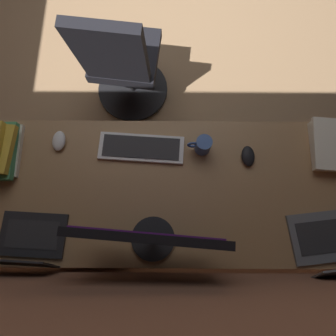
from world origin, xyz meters
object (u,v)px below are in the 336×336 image
at_px(drawer_pedestal, 109,204).
at_px(book_stack_near, 329,145).
at_px(mouse_main, 248,156).
at_px(coffee_mug, 203,145).
at_px(laptop_left, 27,245).
at_px(office_chair, 123,65).
at_px(monitor_primary, 150,238).
at_px(laptop_leftmost, 331,251).
at_px(keyboard_main, 141,148).
at_px(mouse_spare, 59,141).

relative_size(drawer_pedestal, book_stack_near, 2.48).
bearing_deg(drawer_pedestal, mouse_main, -165.68).
bearing_deg(drawer_pedestal, coffee_mug, -155.85).
bearing_deg(book_stack_near, laptop_left, 18.73).
bearing_deg(office_chair, book_stack_near, 148.85).
bearing_deg(monitor_primary, laptop_leftmost, 176.41).
bearing_deg(laptop_left, book_stack_near, -161.27).
distance_m(drawer_pedestal, monitor_primary, 0.72).
bearing_deg(office_chair, keyboard_main, 103.93).
xyz_separation_m(drawer_pedestal, book_stack_near, (-1.15, -0.25, 0.41)).
bearing_deg(mouse_main, mouse_spare, -4.55).
bearing_deg(mouse_main, drawer_pedestal, 14.32).
height_order(coffee_mug, office_chair, office_chair).
height_order(laptop_left, mouse_main, laptop_left).
distance_m(keyboard_main, mouse_spare, 0.41).
bearing_deg(laptop_leftmost, mouse_main, -53.87).
bearing_deg(mouse_spare, office_chair, -111.00).
xyz_separation_m(monitor_primary, laptop_left, (0.55, 0.03, -0.20)).
distance_m(mouse_spare, book_stack_near, 1.33).
xyz_separation_m(laptop_leftmost, mouse_spare, (1.26, -0.51, -0.03)).
relative_size(drawer_pedestal, monitor_primary, 1.26).
distance_m(drawer_pedestal, mouse_main, 0.87).
bearing_deg(office_chair, laptop_leftmost, 131.32).
bearing_deg(laptop_left, office_chair, -105.73).
relative_size(mouse_main, coffee_mug, 0.89).
bearing_deg(laptop_leftmost, office_chair, -48.68).
distance_m(monitor_primary, coffee_mug, 0.53).
relative_size(keyboard_main, office_chair, 0.44).
bearing_deg(coffee_mug, drawer_pedestal, 24.15).
bearing_deg(drawer_pedestal, office_chair, -93.83).
bearing_deg(laptop_left, mouse_spare, -98.60).
bearing_deg(office_chair, laptop_left, 74.27).
relative_size(monitor_primary, mouse_spare, 5.32).
bearing_deg(coffee_mug, keyboard_main, 0.34).
height_order(laptop_left, book_stack_near, laptop_left).
relative_size(book_stack_near, coffee_mug, 2.40).
distance_m(laptop_leftmost, laptop_left, 1.33).
xyz_separation_m(laptop_left, mouse_main, (-1.01, -0.42, -0.03)).
xyz_separation_m(mouse_main, mouse_spare, (0.94, -0.07, 0.00)).
xyz_separation_m(keyboard_main, mouse_spare, (0.41, -0.03, 0.01)).
bearing_deg(laptop_leftmost, keyboard_main, -29.67).
xyz_separation_m(monitor_primary, book_stack_near, (-0.86, -0.44, -0.22)).
bearing_deg(coffee_mug, laptop_left, 30.80).
bearing_deg(book_stack_near, keyboard_main, 0.69).
bearing_deg(keyboard_main, drawer_pedestal, 45.94).
bearing_deg(laptop_left, drawer_pedestal, -138.15).
relative_size(keyboard_main, mouse_spare, 4.11).
height_order(laptop_left, mouse_spare, laptop_left).
height_order(mouse_main, office_chair, office_chair).
bearing_deg(mouse_spare, monitor_primary, 135.69).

